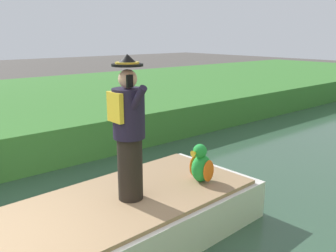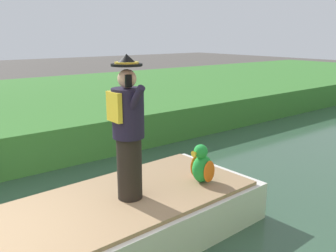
% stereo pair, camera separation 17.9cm
% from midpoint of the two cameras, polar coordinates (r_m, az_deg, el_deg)
% --- Properties ---
extents(boat, '(1.99, 4.28, 0.61)m').
position_cam_midpoint_polar(boat, '(4.89, -7.64, -14.94)').
color(boat, silver).
rests_on(boat, canal_water).
extents(person_pirate, '(0.61, 0.42, 1.85)m').
position_cam_midpoint_polar(person_pirate, '(4.49, -5.21, -0.53)').
color(person_pirate, black).
rests_on(person_pirate, boat).
extents(parrot_plush, '(0.36, 0.35, 0.57)m').
position_cam_midpoint_polar(parrot_plush, '(5.20, 6.42, -6.32)').
color(parrot_plush, green).
rests_on(parrot_plush, boat).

